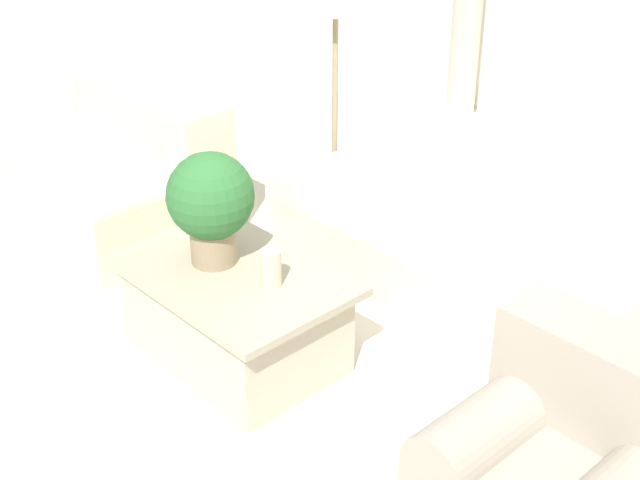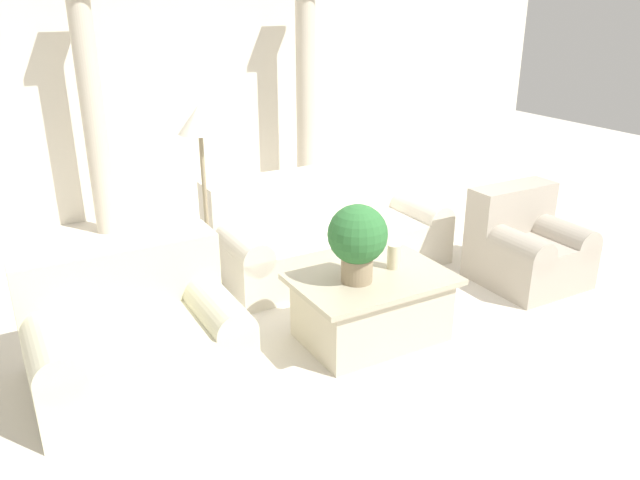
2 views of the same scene
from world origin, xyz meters
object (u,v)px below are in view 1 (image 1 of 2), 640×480
at_px(coffee_table, 235,314).
at_px(armchair, 562,466).
at_px(loveseat, 120,174).
at_px(floor_lamp, 336,17).
at_px(potted_plant, 211,201).
at_px(sofa_long, 470,236).

xyz_separation_m(coffee_table, armchair, (1.72, 0.17, 0.08)).
bearing_deg(loveseat, floor_lamp, 48.49).
distance_m(coffee_table, floor_lamp, 1.88).
bearing_deg(coffee_table, floor_lamp, 117.89).
height_order(potted_plant, floor_lamp, floor_lamp).
bearing_deg(sofa_long, coffee_table, -106.05).
distance_m(potted_plant, floor_lamp, 1.58).
relative_size(sofa_long, armchair, 2.57).
bearing_deg(floor_lamp, potted_plant, -66.71).
distance_m(sofa_long, floor_lamp, 1.48).
distance_m(loveseat, armchair, 3.34).
height_order(coffee_table, floor_lamp, floor_lamp).
height_order(coffee_table, armchair, armchair).
bearing_deg(sofa_long, armchair, -40.66).
relative_size(floor_lamp, armchair, 1.91).
height_order(loveseat, coffee_table, loveseat).
xyz_separation_m(potted_plant, floor_lamp, (-0.59, 1.38, 0.49)).
height_order(sofa_long, floor_lamp, floor_lamp).
bearing_deg(floor_lamp, sofa_long, -2.53).
height_order(loveseat, armchair, loveseat).
bearing_deg(loveseat, potted_plant, -14.36).
bearing_deg(loveseat, coffee_table, -13.13).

